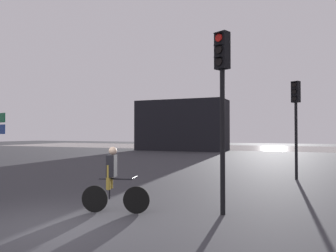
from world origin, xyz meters
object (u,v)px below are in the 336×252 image
at_px(traffic_light_far_right, 296,111).
at_px(cyclist, 113,179).
at_px(distant_building, 182,125).
at_px(traffic_light_near_right, 222,87).

relative_size(traffic_light_far_right, cyclist, 2.51).
relative_size(distant_building, traffic_light_near_right, 2.28).
xyz_separation_m(traffic_light_far_right, cyclist, (-3.97, -7.96, -2.08)).
bearing_deg(traffic_light_far_right, distant_building, -31.92).
height_order(traffic_light_far_right, cyclist, traffic_light_far_right).
distance_m(distant_building, traffic_light_far_right, 23.47).
xyz_separation_m(traffic_light_near_right, cyclist, (-2.52, -0.88, -2.24)).
bearing_deg(traffic_light_near_right, cyclist, 43.06).
distance_m(traffic_light_far_right, traffic_light_near_right, 7.23).
bearing_deg(cyclist, traffic_light_far_right, 137.45).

